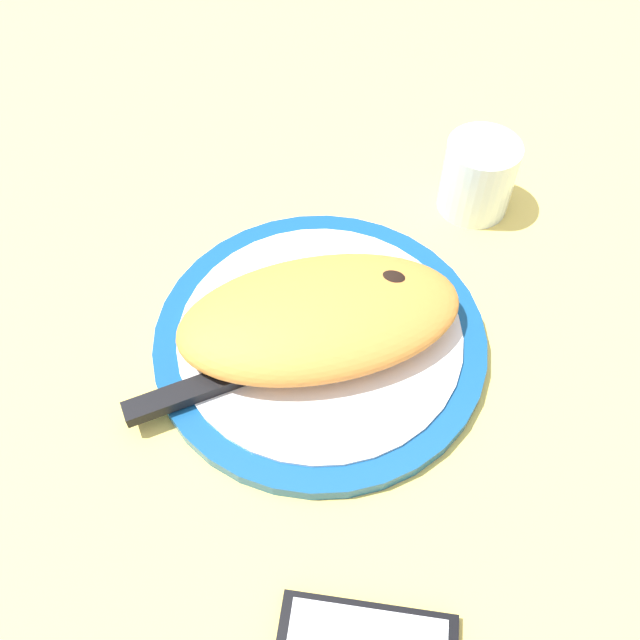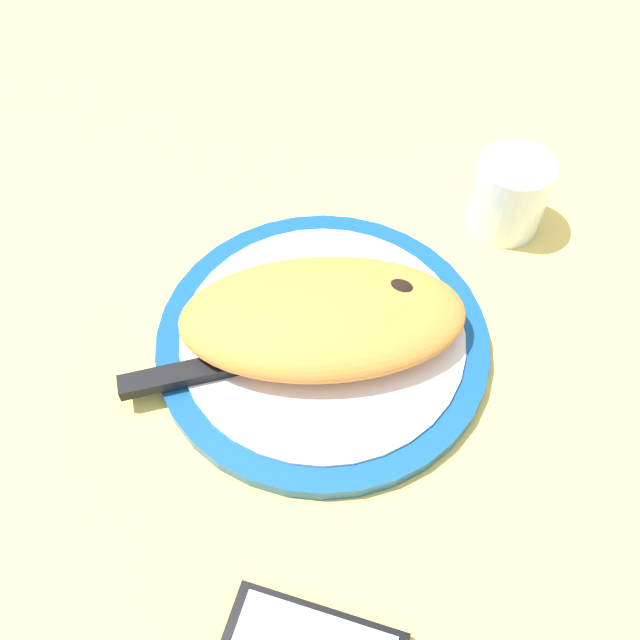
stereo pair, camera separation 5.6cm
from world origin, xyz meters
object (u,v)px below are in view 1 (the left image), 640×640
at_px(plate, 320,338).
at_px(water_glass, 477,180).
at_px(fork, 298,282).
at_px(knife, 223,380).
at_px(calzone, 324,318).

relative_size(plate, water_glass, 3.77).
height_order(fork, knife, knife).
xyz_separation_m(calzone, knife, (0.09, 0.04, -0.02)).
xyz_separation_m(plate, fork, (0.01, -0.06, 0.01)).
distance_m(fork, knife, 0.13).
distance_m(fork, water_glass, 0.23).
relative_size(plate, calzone, 1.16).
xyz_separation_m(fork, knife, (0.08, 0.10, 0.00)).
distance_m(calzone, fork, 0.07).
bearing_deg(plate, fork, -78.79).
bearing_deg(knife, plate, -155.61).
bearing_deg(plate, calzone, 153.91).
relative_size(fork, knife, 0.66).
xyz_separation_m(plate, knife, (0.09, 0.04, 0.01)).
height_order(plate, fork, fork).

